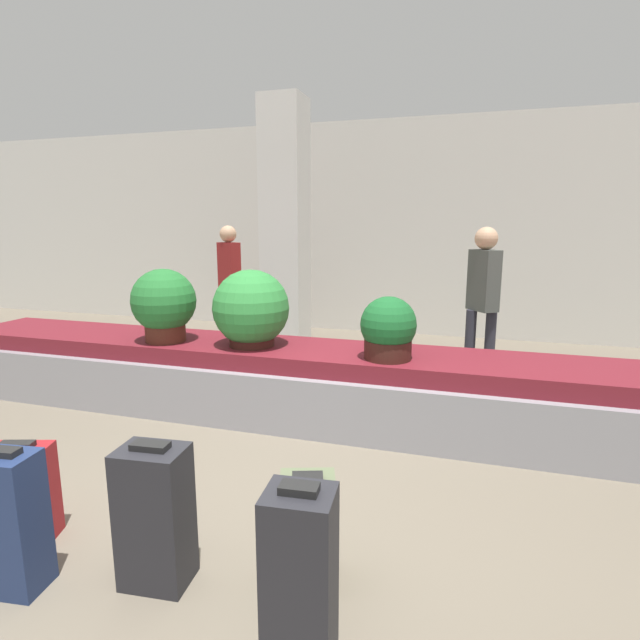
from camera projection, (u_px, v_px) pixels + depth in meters
ground_plane at (236, 523)px, 2.85m from camera, size 18.00×18.00×0.00m
back_wall at (391, 229)px, 7.58m from camera, size 18.00×0.06×3.20m
carousel at (320, 385)px, 4.34m from camera, size 7.59×0.97×0.63m
pillar at (285, 230)px, 6.29m from camera, size 0.51×0.51×3.20m
suitcase_1 at (155, 516)px, 2.33m from camera, size 0.33×0.26×0.70m
suitcase_2 at (300, 587)px, 1.81m from camera, size 0.27×0.24×0.79m
suitcase_3 at (308, 531)px, 2.34m from camera, size 0.33×0.34×0.54m
suitcase_5 at (22, 493)px, 2.67m from camera, size 0.36×0.28×0.56m
suitcase_6 at (13, 522)px, 2.28m from camera, size 0.27×0.23×0.70m
potted_plant_0 at (388, 329)px, 3.92m from camera, size 0.44×0.44×0.50m
potted_plant_1 at (164, 304)px, 4.49m from camera, size 0.58×0.58×0.66m
potted_plant_2 at (251, 310)px, 4.33m from camera, size 0.67×0.67×0.67m
traveler_0 at (229, 274)px, 6.99m from camera, size 0.37×0.31×1.66m
traveler_1 at (483, 292)px, 5.16m from camera, size 0.34×0.36×1.65m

